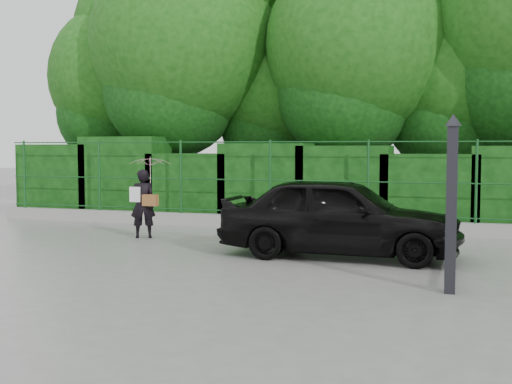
% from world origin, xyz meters
% --- Properties ---
extents(ground, '(80.00, 80.00, 0.00)m').
position_xyz_m(ground, '(0.00, 0.00, 0.00)').
color(ground, gray).
extents(kerb, '(14.00, 0.25, 0.30)m').
position_xyz_m(kerb, '(0.00, 4.50, 0.15)').
color(kerb, '#9E9E99').
rests_on(kerb, ground).
extents(fence, '(14.13, 0.06, 1.80)m').
position_xyz_m(fence, '(0.22, 4.50, 1.20)').
color(fence, '#14471C').
rests_on(fence, kerb).
extents(hedge, '(14.20, 1.20, 2.21)m').
position_xyz_m(hedge, '(-0.12, 5.50, 0.98)').
color(hedge, black).
rests_on(hedge, ground).
extents(trees, '(17.10, 6.15, 8.08)m').
position_xyz_m(trees, '(1.14, 7.74, 4.62)').
color(trees, black).
rests_on(trees, ground).
extents(gate, '(0.22, 2.33, 2.36)m').
position_xyz_m(gate, '(4.60, -0.72, 1.19)').
color(gate, black).
rests_on(gate, ground).
extents(woman, '(0.91, 0.90, 1.73)m').
position_xyz_m(woman, '(-1.63, 2.24, 1.14)').
color(woman, black).
rests_on(woman, ground).
extents(car, '(4.22, 1.74, 1.43)m').
position_xyz_m(car, '(2.69, 1.18, 0.71)').
color(car, black).
rests_on(car, ground).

